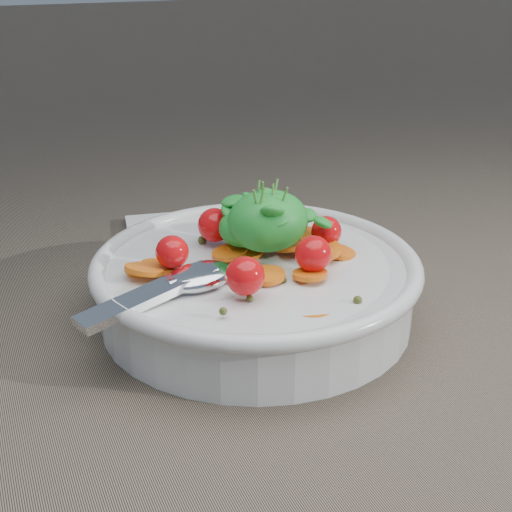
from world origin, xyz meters
name	(u,v)px	position (x,y,z in m)	size (l,w,h in m)	color
ground	(250,321)	(0.00, 0.00, 0.00)	(6.00, 6.00, 0.00)	#746553
bowl	(256,282)	(0.01, 0.00, 0.03)	(0.26, 0.24, 0.10)	silver
napkin	(219,238)	(0.03, 0.15, 0.00)	(0.16, 0.14, 0.01)	white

